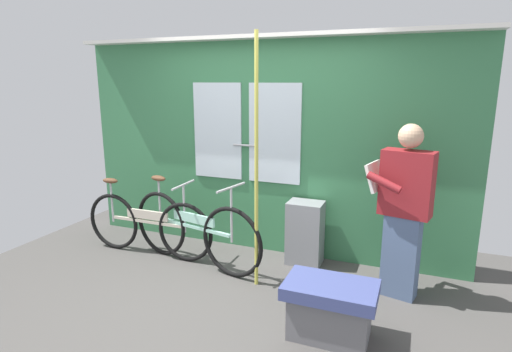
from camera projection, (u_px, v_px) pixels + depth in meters
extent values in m
cube|color=#474442|center=(213.00, 301.00, 3.80)|extent=(5.51, 4.17, 0.04)
cube|color=#387A4C|center=(263.00, 149.00, 4.69)|extent=(4.51, 0.08, 2.38)
cube|color=silver|center=(218.00, 131.00, 4.80)|extent=(0.60, 0.02, 1.10)
cube|color=silver|center=(275.00, 134.00, 4.54)|extent=(0.60, 0.02, 1.10)
cylinder|color=#B2B2B7|center=(245.00, 145.00, 4.68)|extent=(0.28, 0.02, 0.02)
cube|color=silver|center=(260.00, 37.00, 4.32)|extent=(4.51, 0.28, 0.04)
torus|color=black|center=(232.00, 242.00, 4.15)|extent=(0.73, 0.20, 0.74)
torus|color=black|center=(161.00, 223.00, 4.70)|extent=(0.73, 0.20, 0.74)
cube|color=#9EDBC6|center=(194.00, 227.00, 4.41)|extent=(0.94, 0.23, 0.03)
cube|color=#9EDBC6|center=(194.00, 218.00, 4.39)|extent=(0.55, 0.14, 0.10)
cylinder|color=#B7B7BC|center=(160.00, 201.00, 4.64)|extent=(0.02, 0.02, 0.53)
ellipsoid|color=brown|center=(158.00, 178.00, 4.58)|extent=(0.21, 0.13, 0.06)
cylinder|color=#B7B7BC|center=(231.00, 215.00, 4.09)|extent=(0.02, 0.02, 0.57)
cylinder|color=#B7B7BC|center=(231.00, 187.00, 4.03)|extent=(0.11, 0.44, 0.02)
torus|color=black|center=(185.00, 232.00, 4.52)|extent=(0.67, 0.05, 0.67)
torus|color=black|center=(114.00, 221.00, 4.86)|extent=(0.67, 0.05, 0.67)
cube|color=beige|center=(148.00, 222.00, 4.68)|extent=(0.92, 0.04, 0.03)
cube|color=beige|center=(147.00, 215.00, 4.66)|extent=(0.53, 0.03, 0.10)
cylinder|color=#B7B7BC|center=(112.00, 201.00, 4.81)|extent=(0.02, 0.02, 0.49)
ellipsoid|color=brown|center=(110.00, 181.00, 4.75)|extent=(0.20, 0.09, 0.06)
cylinder|color=#B7B7BC|center=(184.00, 209.00, 4.46)|extent=(0.02, 0.02, 0.53)
cylinder|color=#B7B7BC|center=(183.00, 185.00, 4.40)|extent=(0.03, 0.44, 0.02)
cube|color=slate|center=(401.00, 256.00, 3.78)|extent=(0.34, 0.24, 0.78)
cube|color=maroon|center=(407.00, 183.00, 3.62)|extent=(0.47, 0.29, 0.59)
sphere|color=tan|center=(411.00, 136.00, 3.53)|extent=(0.21, 0.21, 0.21)
cube|color=silver|center=(376.00, 176.00, 3.77)|extent=(0.18, 0.36, 0.26)
cylinder|color=maroon|center=(384.00, 183.00, 3.54)|extent=(0.31, 0.14, 0.17)
cylinder|color=maroon|center=(398.00, 174.00, 3.85)|extent=(0.31, 0.14, 0.17)
cube|color=gray|center=(305.00, 233.00, 4.47)|extent=(0.37, 0.28, 0.69)
cylinder|color=#C6C14C|center=(256.00, 166.00, 3.81)|extent=(0.04, 0.04, 2.38)
cube|color=#3D477F|center=(331.00, 290.00, 3.15)|extent=(0.70, 0.44, 0.10)
cube|color=slate|center=(330.00, 316.00, 3.20)|extent=(0.60, 0.36, 0.35)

